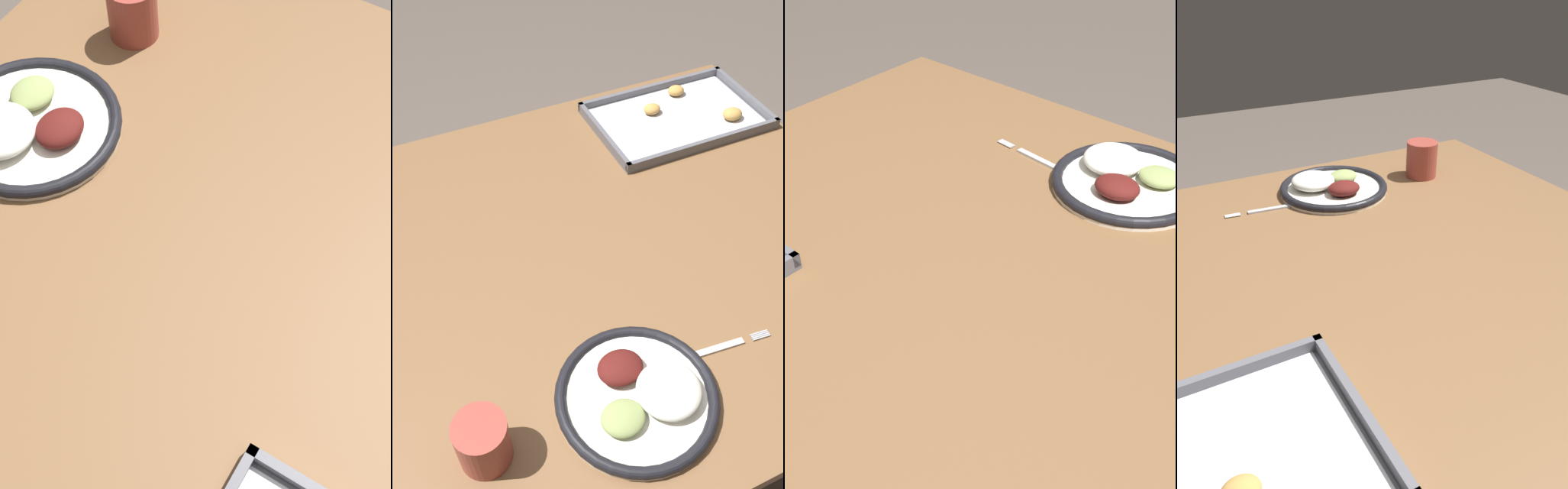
# 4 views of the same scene
# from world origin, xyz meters

# --- Properties ---
(ground_plane) EXTENTS (8.00, 8.00, 0.00)m
(ground_plane) POSITION_xyz_m (0.00, 0.00, 0.00)
(ground_plane) COLOR #564C44
(dining_table) EXTENTS (1.24, 1.06, 0.71)m
(dining_table) POSITION_xyz_m (0.00, 0.00, 0.62)
(dining_table) COLOR brown
(dining_table) RESTS_ON ground_plane
(dinner_plate) EXTENTS (0.27, 0.27, 0.05)m
(dinner_plate) POSITION_xyz_m (-0.08, -0.33, 0.73)
(dinner_plate) COLOR white
(dinner_plate) RESTS_ON dining_table
(fork) EXTENTS (0.20, 0.03, 0.00)m
(fork) POSITION_xyz_m (0.08, -0.30, 0.71)
(fork) COLOR #B2B2B7
(fork) RESTS_ON dining_table
(baking_tray) EXTENTS (0.44, 0.28, 0.04)m
(baking_tray) POSITION_xyz_m (0.39, 0.33, 0.72)
(baking_tray) COLOR #595960
(baking_tray) RESTS_ON dining_table
(drinking_cup) EXTENTS (0.08, 0.08, 0.10)m
(drinking_cup) POSITION_xyz_m (-0.34, -0.31, 0.76)
(drinking_cup) COLOR #993D33
(drinking_cup) RESTS_ON dining_table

